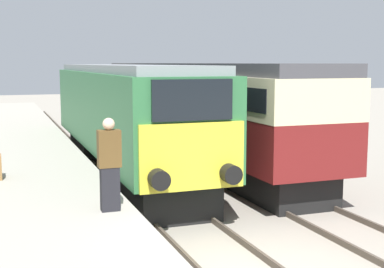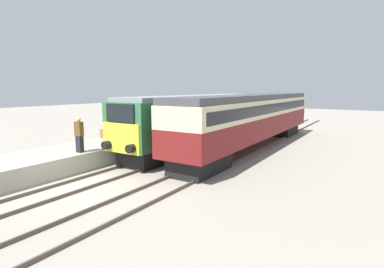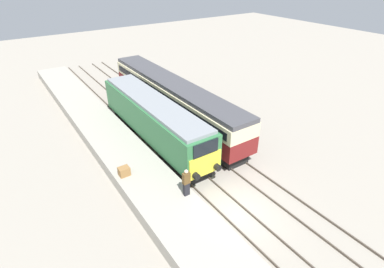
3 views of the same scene
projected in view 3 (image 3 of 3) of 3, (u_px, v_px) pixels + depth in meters
The scene contains 8 objects.
ground_plane at pixel (236, 215), 17.89m from camera, with size 120.00×120.00×0.00m, color gray.
platform_left at pixel (129, 162), 21.78m from camera, with size 3.50×50.00×0.96m.
rails_near_track at pixel (190, 172), 21.44m from camera, with size 1.51×60.00×0.14m.
rails_far_track at pixel (226, 157), 23.09m from camera, with size 1.50×60.00×0.14m.
locomotive at pixel (154, 119), 24.11m from camera, with size 2.70×14.41×3.79m.
passenger_carriage at pixel (173, 97), 27.61m from camera, with size 2.75×19.44×3.84m.
person_on_platform at pixel (186, 182), 17.55m from camera, with size 0.44×0.26×1.84m.
luggage_crate at pixel (124, 171), 19.51m from camera, with size 0.70×0.56×0.60m.
Camera 3 is at (-9.53, -9.37, 13.10)m, focal length 28.00 mm.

